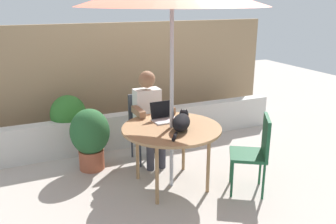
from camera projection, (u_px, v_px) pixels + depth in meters
The scene contains 11 objects.
ground_plane at pixel (171, 185), 4.29m from camera, with size 14.00×14.00×0.00m, color #ADA399.
fence_back at pixel (119, 79), 5.80m from camera, with size 5.31×0.08×1.77m, color #937756.
planter_wall_low at pixel (134, 129), 5.41m from camera, with size 4.78×0.20×0.51m, color beige.
patio_table at pixel (172, 131), 4.08m from camera, with size 1.13×1.13×0.74m.
chair_occupied at pixel (145, 121), 4.88m from camera, with size 0.40×0.40×0.90m.
chair_empty at pixel (256, 148), 4.00m from camera, with size 0.55×0.55×0.90m.
person_seated at pixel (149, 113), 4.69m from camera, with size 0.48×0.48×1.24m.
laptop at pixel (164, 115), 4.29m from camera, with size 0.31×0.26×0.21m.
cat at pixel (182, 122), 3.98m from camera, with size 0.44×0.55×0.17m.
potted_plant_near_fence at pixel (90, 136), 4.57m from camera, with size 0.50×0.50×0.81m.
potted_plant_by_chair at pixel (69, 120), 5.12m from camera, with size 0.50×0.50×0.83m.
Camera 1 is at (-1.60, -3.47, 2.12)m, focal length 38.39 mm.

